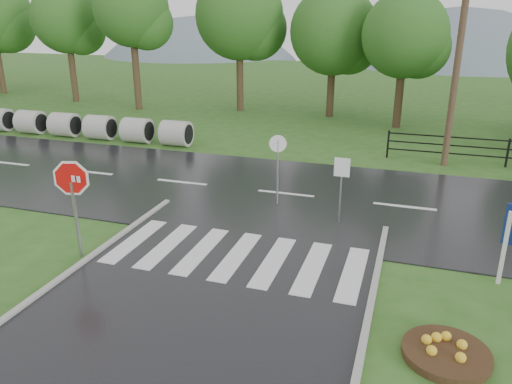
% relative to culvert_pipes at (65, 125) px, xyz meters
% --- Properties ---
extents(main_road, '(90.00, 8.00, 0.04)m').
position_rel_culvert_pipes_xyz_m(main_road, '(13.01, -5.00, -0.60)').
color(main_road, black).
rests_on(main_road, ground).
extents(crosswalk, '(6.50, 2.80, 0.02)m').
position_rel_culvert_pipes_xyz_m(crosswalk, '(13.01, -10.00, -0.54)').
color(crosswalk, silver).
rests_on(crosswalk, ground).
extents(fence_west, '(9.58, 0.08, 1.20)m').
position_rel_culvert_pipes_xyz_m(fence_west, '(20.76, 1.00, 0.12)').
color(fence_west, black).
rests_on(fence_west, ground).
extents(hills, '(102.00, 48.00, 48.00)m').
position_rel_culvert_pipes_xyz_m(hills, '(16.50, 50.00, -16.14)').
color(hills, slate).
rests_on(hills, ground).
extents(treeline, '(83.20, 5.20, 10.00)m').
position_rel_culvert_pipes_xyz_m(treeline, '(14.01, 9.00, -0.60)').
color(treeline, '#275C1C').
rests_on(treeline, ground).
extents(culvert_pipes, '(13.90, 1.20, 1.20)m').
position_rel_culvert_pipes_xyz_m(culvert_pipes, '(0.00, 0.00, 0.00)').
color(culvert_pipes, '#9E9B93').
rests_on(culvert_pipes, ground).
extents(stop_sign, '(1.19, 0.35, 2.76)m').
position_rel_culvert_pipes_xyz_m(stop_sign, '(9.12, -11.17, 1.32)').
color(stop_sign, '#939399').
rests_on(stop_sign, ground).
extents(flower_bed, '(1.60, 1.60, 0.32)m').
position_rel_culvert_pipes_xyz_m(flower_bed, '(18.05, -12.52, -0.48)').
color(flower_bed, '#332111').
rests_on(flower_bed, ground).
extents(reg_sign_small, '(0.46, 0.06, 2.06)m').
position_rel_culvert_pipes_xyz_m(reg_sign_small, '(15.17, -6.97, 0.87)').
color(reg_sign_small, '#939399').
rests_on(reg_sign_small, ground).
extents(reg_sign_round, '(0.54, 0.14, 2.38)m').
position_rel_culvert_pipes_xyz_m(reg_sign_round, '(13.00, -6.08, 0.89)').
color(reg_sign_round, '#939399').
rests_on(reg_sign_round, ground).
extents(utility_pole_east, '(1.40, 0.40, 7.99)m').
position_rel_culvert_pipes_xyz_m(utility_pole_east, '(18.36, 0.50, 3.46)').
color(utility_pole_east, '#473523').
rests_on(utility_pole_east, ground).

